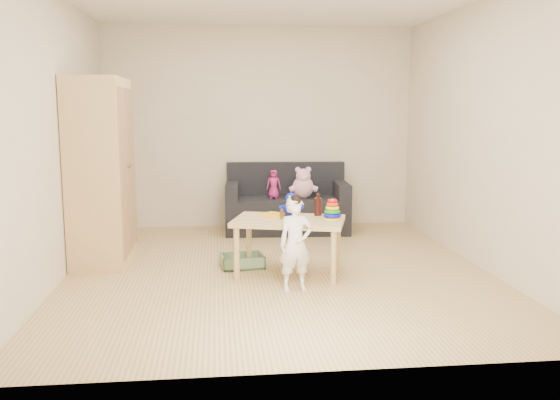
{
  "coord_description": "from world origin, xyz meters",
  "views": [
    {
      "loc": [
        -0.58,
        -5.53,
        1.55
      ],
      "look_at": [
        0.05,
        0.25,
        0.65
      ],
      "focal_mm": 38.0,
      "sensor_mm": 36.0,
      "label": 1
    }
  ],
  "objects": [
    {
      "name": "yellow_book",
      "position": [
        -0.02,
        0.04,
        0.54
      ],
      "size": [
        0.3,
        0.3,
        0.02
      ],
      "primitive_type": "cube",
      "rotation": [
        0.0,
        0.0,
        -0.61
      ],
      "color": "yellow",
      "rests_on": "play_table"
    },
    {
      "name": "ring_stacker",
      "position": [
        0.49,
        -0.21,
        0.61
      ],
      "size": [
        0.17,
        0.17,
        0.19
      ],
      "color": "#EAEA0C",
      "rests_on": "play_table"
    },
    {
      "name": "play_table",
      "position": [
        0.09,
        -0.14,
        0.27
      ],
      "size": [
        1.15,
        0.89,
        0.53
      ],
      "primitive_type": "cube",
      "rotation": [
        0.0,
        0.0,
        -0.28
      ],
      "color": "#EEC583",
      "rests_on": "ground"
    },
    {
      "name": "toddler",
      "position": [
        0.09,
        -0.64,
        0.4
      ],
      "size": [
        0.32,
        0.23,
        0.79
      ],
      "primitive_type": "imported",
      "rotation": [
        0.0,
        0.0,
        0.14
      ],
      "color": "white",
      "rests_on": "ground"
    },
    {
      "name": "brown_bottle",
      "position": [
        0.39,
        0.0,
        0.62
      ],
      "size": [
        0.07,
        0.07,
        0.21
      ],
      "color": "black",
      "rests_on": "play_table"
    },
    {
      "name": "blue_plush",
      "position": [
        0.13,
        -0.0,
        0.65
      ],
      "size": [
        0.2,
        0.16,
        0.23
      ],
      "primitive_type": null,
      "rotation": [
        0.0,
        0.0,
        0.03
      ],
      "color": "#1521BF",
      "rests_on": "play_table"
    },
    {
      "name": "wardrobe",
      "position": [
        -1.73,
        0.58,
        0.93
      ],
      "size": [
        0.51,
        1.03,
        1.85
      ],
      "primitive_type": "cube",
      "color": "#E3C57D",
      "rests_on": "ground"
    },
    {
      "name": "sofa",
      "position": [
        0.31,
        1.83,
        0.22
      ],
      "size": [
        1.58,
        0.86,
        0.43
      ],
      "primitive_type": "cube",
      "rotation": [
        0.0,
        0.0,
        -0.06
      ],
      "color": "black",
      "rests_on": "ground"
    },
    {
      "name": "storage_bin",
      "position": [
        -0.34,
        0.16,
        0.06
      ],
      "size": [
        0.45,
        0.36,
        0.12
      ],
      "primitive_type": null,
      "rotation": [
        0.0,
        0.0,
        0.13
      ],
      "color": "#678661",
      "rests_on": "ground"
    },
    {
      "name": "doll",
      "position": [
        0.14,
        1.79,
        0.61
      ],
      "size": [
        0.19,
        0.14,
        0.35
      ],
      "primitive_type": "imported",
      "rotation": [
        0.0,
        0.0,
        -0.08
      ],
      "color": "#B92276",
      "rests_on": "sofa"
    },
    {
      "name": "pink_bear",
      "position": [
        0.51,
        1.81,
        0.6
      ],
      "size": [
        0.31,
        0.27,
        0.33
      ],
      "primitive_type": null,
      "rotation": [
        0.0,
        0.0,
        0.07
      ],
      "color": "#F8B7D1",
      "rests_on": "sofa"
    },
    {
      "name": "wooden_figure",
      "position": [
        0.02,
        -0.15,
        0.58
      ],
      "size": [
        0.05,
        0.05,
        0.1
      ],
      "primitive_type": null,
      "rotation": [
        0.0,
        0.0,
        -0.6
      ],
      "color": "brown",
      "rests_on": "play_table"
    },
    {
      "name": "room",
      "position": [
        0.0,
        0.0,
        1.3
      ],
      "size": [
        4.5,
        4.5,
        4.5
      ],
      "color": "tan",
      "rests_on": "ground"
    }
  ]
}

